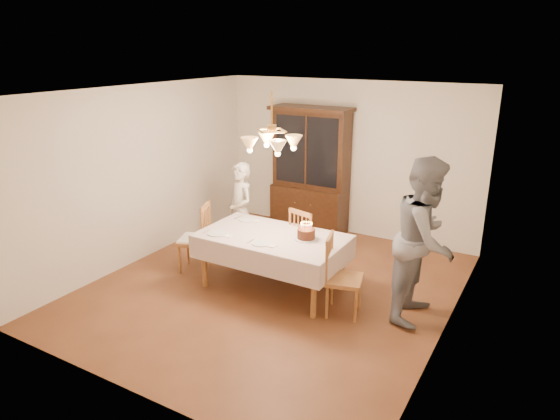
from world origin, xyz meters
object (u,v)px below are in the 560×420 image
Objects in this scene: china_hutch at (310,173)px; birthday_cake at (306,234)px; dining_table at (272,241)px; chair_far_side at (308,246)px; elderly_woman at (241,211)px.

birthday_cake is at bearing -64.47° from china_hutch.
dining_table is 2.36m from china_hutch.
chair_far_side is at bearing 113.43° from birthday_cake.
chair_far_side is 0.67m from birthday_cake.
elderly_woman is (-0.95, 0.67, 0.06)m from dining_table.
dining_table is at bearing -6.04° from elderly_woman.
elderly_woman is at bearing 145.05° from dining_table.
birthday_cake is at bearing 12.98° from dining_table.
china_hutch is at bearing 116.16° from chair_far_side.
dining_table is at bearing -167.02° from birthday_cake.
chair_far_side is 1.22m from elderly_woman.
chair_far_side is at bearing -63.84° from china_hutch.
dining_table is at bearing -75.47° from china_hutch.
birthday_cake is (1.40, -0.56, 0.08)m from elderly_woman.
chair_far_side is at bearing 26.09° from elderly_woman.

